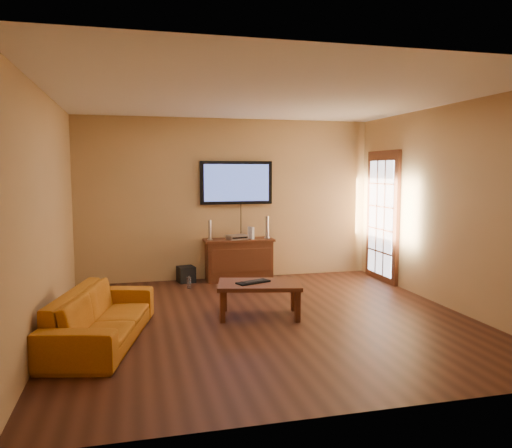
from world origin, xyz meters
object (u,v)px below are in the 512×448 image
object	(u,v)px
speaker_left	(210,231)
speaker_right	(267,228)
media_console	(239,259)
subwoofer	(186,274)
bottle	(189,283)
keyboard	(253,282)
television	(236,183)
game_console	(251,233)
coffee_table	(259,287)
av_receiver	(237,237)
sofa	(101,308)

from	to	relation	value
speaker_left	speaker_right	size ratio (longest dim) A/B	0.88
media_console	subwoofer	xyz separation A→B (m)	(-0.88, 0.05, -0.22)
bottle	keyboard	bearing A→B (deg)	-70.26
media_console	speaker_right	xyz separation A→B (m)	(0.49, -0.02, 0.52)
media_console	keyboard	bearing A→B (deg)	-97.17
television	game_console	world-z (taller)	television
speaker_right	coffee_table	bearing A→B (deg)	-107.65
coffee_table	speaker_right	xyz separation A→B (m)	(0.68, 2.12, 0.49)
media_console	television	xyz separation A→B (m)	(0.00, 0.18, 1.28)
av_receiver	subwoofer	xyz separation A→B (m)	(-0.85, 0.07, -0.60)
sofa	speaker_right	world-z (taller)	speaker_right
av_receiver	subwoofer	size ratio (longest dim) A/B	1.22
bottle	coffee_table	bearing A→B (deg)	-68.12
speaker_left	av_receiver	size ratio (longest dim) A/B	1.03
bottle	media_console	bearing A→B (deg)	24.98
speaker_left	av_receiver	distance (m)	0.47
television	speaker_left	size ratio (longest dim) A/B	3.74
media_console	subwoofer	distance (m)	0.91
av_receiver	keyboard	size ratio (longest dim) A/B	0.69
keyboard	media_console	bearing A→B (deg)	82.83
speaker_left	keyboard	size ratio (longest dim) A/B	0.72
media_console	bottle	size ratio (longest dim) A/B	5.81
subwoofer	keyboard	xyz separation A→B (m)	(0.61, -2.18, 0.31)
speaker_right	subwoofer	size ratio (longest dim) A/B	1.42
television	coffee_table	world-z (taller)	television
sofa	game_console	distance (m)	3.49
subwoofer	bottle	size ratio (longest dim) A/B	1.32
television	speaker_left	distance (m)	0.94
game_console	keyboard	size ratio (longest dim) A/B	0.44
television	sofa	size ratio (longest dim) A/B	0.65
game_console	av_receiver	bearing A→B (deg)	159.55
bottle	keyboard	distance (m)	1.86
game_console	sofa	bearing A→B (deg)	-150.02
av_receiver	game_console	size ratio (longest dim) A/B	1.59
coffee_table	subwoofer	bearing A→B (deg)	107.49
speaker_right	av_receiver	size ratio (longest dim) A/B	1.17
television	subwoofer	size ratio (longest dim) A/B	4.68
coffee_table	bottle	world-z (taller)	coffee_table
game_console	bottle	world-z (taller)	game_console
coffee_table	speaker_right	world-z (taller)	speaker_right
media_console	coffee_table	distance (m)	2.15
speaker_right	speaker_left	bearing A→B (deg)	178.90
media_console	speaker_right	bearing A→B (deg)	-2.59
speaker_right	keyboard	bearing A→B (deg)	-109.66
sofa	av_receiver	distance (m)	3.34
speaker_right	keyboard	world-z (taller)	speaker_right
game_console	subwoofer	distance (m)	1.27
keyboard	speaker_right	bearing A→B (deg)	70.34
bottle	av_receiver	bearing A→B (deg)	24.82
television	coffee_table	distance (m)	2.65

